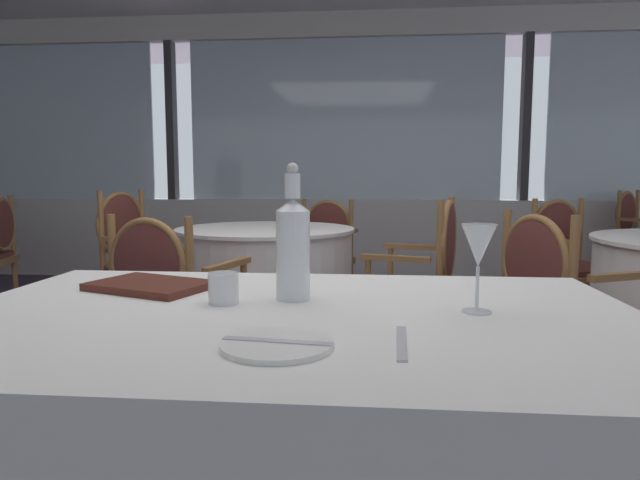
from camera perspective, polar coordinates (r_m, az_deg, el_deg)
The scene contains 18 objects.
ground_plane at distance 2.28m, azimuth -2.48°, elevation -21.43°, with size 15.13×15.13×0.00m, color #47384C.
window_wall_far at distance 5.75m, azimuth 2.44°, elevation 6.75°, with size 11.64×0.14×2.76m.
foreground_table at distance 1.36m, azimuth -2.97°, elevation -23.41°, with size 1.56×0.99×0.77m.
side_plate at distance 0.97m, azimuth -4.53°, elevation -10.88°, with size 0.20×0.20×0.01m, color white.
butter_knife at distance 0.97m, azimuth -4.53°, elevation -10.59°, with size 0.20×0.02×0.00m, color silver.
dinner_fork at distance 1.00m, azimuth 8.58°, elevation -10.61°, with size 0.20×0.02×0.00m, color silver.
water_bottle at distance 1.32m, azimuth -2.86°, elevation -0.58°, with size 0.08×0.08×0.33m.
wine_glass at distance 1.24m, azimuth 16.33°, elevation -0.78°, with size 0.08×0.08×0.20m.
water_tumbler at distance 1.31m, azimuth -10.12°, elevation -4.99°, with size 0.07×0.07×0.07m, color white.
menu_book at distance 1.53m, azimuth -17.38°, elevation -4.59°, with size 0.30×0.20×0.02m, color #512319.
background_table_0 at distance 3.38m, azimuth -5.70°, elevation -5.22°, with size 1.09×1.09×0.77m.
dining_chair_0_0 at distance 3.88m, azimuth -18.71°, elevation -1.15°, with size 0.57×0.62×0.99m.
dining_chair_0_1 at distance 2.54m, azimuth -15.64°, elevation -5.72°, with size 0.62×0.57×0.91m.
dining_chair_0_2 at distance 3.04m, azimuth 10.96°, elevation -3.40°, with size 0.57×0.62×0.96m.
dining_chair_0_3 at distance 4.22m, azimuth 0.19°, elevation -0.81°, with size 0.62×0.57×0.91m.
dining_chair_2_2 at distance 4.04m, azimuth 24.67°, elevation -1.52°, with size 0.64×0.61×0.93m.
dining_chair_2_3 at distance 2.55m, azimuth 23.69°, elevation -5.75°, with size 0.61×0.64×0.93m.
dining_chair_3_0 at distance 5.96m, azimuth 30.54°, elevation 0.75°, with size 0.66×0.66×0.96m.
Camera 1 is at (0.27, -2.00, 1.06)m, focal length 30.44 mm.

